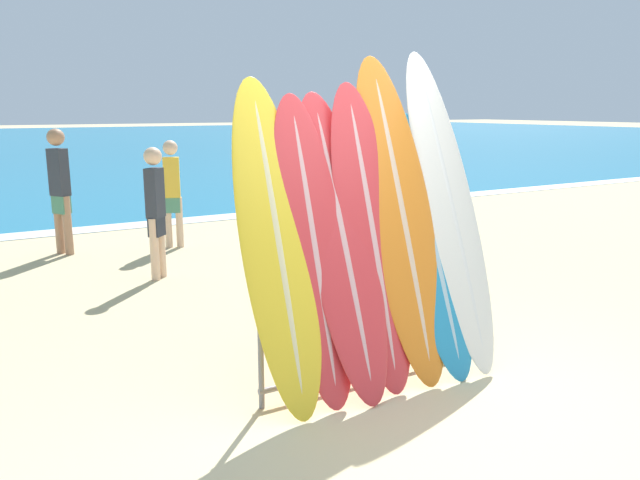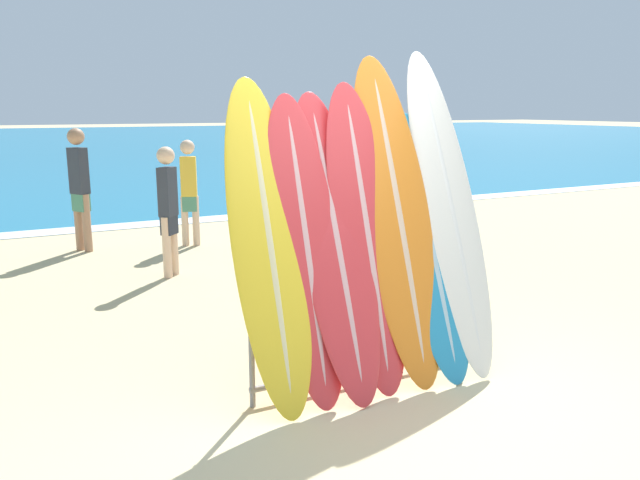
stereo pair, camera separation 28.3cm
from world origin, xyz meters
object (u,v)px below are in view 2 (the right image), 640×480
surfboard_slot_4 (397,218)px  person_near_water (189,189)px  surfboard_slot_3 (367,236)px  surfboard_slot_0 (269,245)px  surfboard_slot_2 (336,244)px  surfboard_rack (369,318)px  surfboard_slot_5 (430,244)px  surfboard_slot_6 (449,208)px  surfboard_slot_1 (306,249)px  person_mid_beach (168,207)px  person_far_left (80,185)px

surfboard_slot_4 → person_near_water: (-0.18, 5.12, -0.35)m
surfboard_slot_3 → surfboard_slot_0: bearing=179.8°
surfboard_slot_2 → surfboard_rack: bearing=-8.3°
surfboard_slot_5 → person_near_water: 5.20m
surfboard_slot_4 → surfboard_slot_5: 0.34m
surfboard_slot_6 → surfboard_slot_3: bearing=-175.6°
surfboard_rack → surfboard_slot_1: (-0.50, 0.03, 0.57)m
surfboard_rack → surfboard_slot_0: 0.99m
surfboard_slot_3 → surfboard_slot_6: surfboard_slot_6 is taller
surfboard_slot_4 → surfboard_slot_3: bearing=-173.1°
surfboard_rack → surfboard_slot_5: 0.73m
surfboard_slot_2 → person_mid_beach: surfboard_slot_2 is taller
surfboard_slot_0 → surfboard_slot_2: 0.50m
surfboard_rack → person_near_water: 5.21m
surfboard_slot_3 → surfboard_slot_2: bearing=-178.8°
surfboard_slot_1 → surfboard_slot_3: bearing=1.9°
surfboard_slot_6 → person_far_left: size_ratio=1.42×
surfboard_slot_6 → person_mid_beach: surfboard_slot_6 is taller
surfboard_rack → surfboard_slot_2: bearing=171.7°
surfboard_slot_6 → person_mid_beach: 3.79m
surfboard_slot_2 → surfboard_slot_5: (0.80, -0.02, -0.08)m
surfboard_slot_5 → person_mid_beach: 3.78m
surfboard_slot_0 → surfboard_slot_1: size_ratio=1.05×
surfboard_rack → surfboard_slot_1: bearing=176.8°
surfboard_slot_2 → person_near_water: surfboard_slot_2 is taller
surfboard_rack → surfboard_slot_6: 1.08m
surfboard_slot_1 → person_far_left: size_ratio=1.22×
surfboard_slot_5 → person_far_left: size_ratio=1.14×
surfboard_slot_1 → surfboard_rack: bearing=-3.2°
surfboard_slot_4 → surfboard_slot_6: (0.50, 0.03, 0.03)m
surfboard_slot_4 → surfboard_slot_6: surfboard_slot_6 is taller
surfboard_rack → person_far_left: size_ratio=1.09×
surfboard_slot_0 → surfboard_slot_1: surfboard_slot_0 is taller
person_near_water → surfboard_slot_4: bearing=111.8°
surfboard_slot_0 → surfboard_slot_5: size_ratio=1.12×
surfboard_slot_1 → person_far_left: surfboard_slot_1 is taller
surfboard_slot_3 → person_near_water: (0.11, 5.15, -0.25)m
surfboard_slot_2 → surfboard_slot_3: surfboard_slot_3 is taller
surfboard_slot_4 → surfboard_slot_6: size_ratio=0.98×
surfboard_slot_3 → person_near_water: surfboard_slot_3 is taller
surfboard_slot_5 → person_far_left: bearing=108.9°
surfboard_slot_6 → person_mid_beach: (-1.36, 3.52, -0.38)m
surfboard_rack → surfboard_slot_3: bearing=102.6°
surfboard_slot_1 → person_far_left: bearing=98.8°
surfboard_slot_4 → person_far_left: bearing=106.6°
surfboard_rack → surfboard_slot_1: surfboard_slot_1 is taller
surfboard_slot_5 → person_near_water: bearing=94.8°
surfboard_slot_2 → person_mid_beach: bearing=95.1°
surfboard_slot_3 → person_far_left: 5.66m
surfboard_slot_3 → surfboard_slot_4: size_ratio=0.91×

